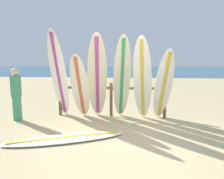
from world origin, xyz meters
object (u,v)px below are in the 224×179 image
Objects in this scene: surfboard_leaning_right at (163,86)px; small_boat_offshore at (144,70)px; surfboard_leaning_center at (122,79)px; surfboard_leaning_far_left at (59,75)px; surfboard_lying_on_sand at (66,138)px; surfboard_leaning_center_right at (142,80)px; surfboard_leaning_left at (80,87)px; surfboard_rack at (111,94)px; beachgoer_standing at (16,92)px; surfboard_leaning_center_left at (97,78)px.

surfboard_leaning_right is 34.74m from small_boat_offshore.
surfboard_leaning_far_left is at bearing 177.87° from surfboard_leaning_center.
small_boat_offshore is at bearing 83.05° from surfboard_lying_on_sand.
surfboard_leaning_left is at bearing 178.55° from surfboard_leaning_center_right.
beachgoer_standing reaches higher than surfboard_rack.
surfboard_leaning_center_right reaches higher than surfboard_leaning_left.
surfboard_leaning_left reaches higher than surfboard_lying_on_sand.
surfboard_leaning_far_left is 1.35× the size of surfboard_leaning_left.
surfboard_leaning_left is at bearing -97.38° from small_boat_offshore.
surfboard_leaning_left reaches higher than small_boat_offshore.
surfboard_leaning_left is at bearing -5.87° from surfboard_leaning_far_left.
surfboard_leaning_left is 0.94× the size of surfboard_leaning_right.
small_boat_offshore is (4.50, 34.72, -0.69)m from surfboard_leaning_left.
surfboard_leaning_center_right is at bearing -4.25° from surfboard_leaning_center.
surfboard_lying_on_sand is 1.70× the size of beachgoer_standing.
surfboard_leaning_center_left is 34.99m from small_boat_offshore.
surfboard_leaning_far_left is 1.10× the size of surfboard_leaning_center_right.
surfboard_rack is 0.97m from surfboard_leaning_left.
beachgoer_standing is (-1.12, -0.36, -0.46)m from surfboard_leaning_far_left.
surfboard_leaning_left is (-0.86, -0.37, 0.26)m from surfboard_rack.
surfboard_leaning_center is 0.93× the size of surfboard_lying_on_sand.
surfboard_lying_on_sand is 2.36m from beachgoer_standing.
surfboard_leaning_center is at bearing -95.42° from small_boat_offshore.
surfboard_leaning_far_left is 2.16m from surfboard_lying_on_sand.
surfboard_leaning_center is 1.17m from surfboard_leaning_right.
beachgoer_standing is at bearing -162.12° from surfboard_leaning_far_left.
surfboard_leaning_far_left is 1.26m from beachgoer_standing.
surfboard_leaning_far_left is at bearing 177.37° from surfboard_leaning_center_right.
surfboard_leaning_center_right is 0.62m from surfboard_leaning_right.
surfboard_rack is 1.43× the size of surfboard_leaning_center_right.
surfboard_leaning_center_right is at bearing -24.82° from surfboard_rack.
surfboard_leaning_center_left is 0.95× the size of surfboard_lying_on_sand.
surfboard_leaning_left is at bearing -178.81° from surfboard_leaning_right.
surfboard_leaning_center_right reaches higher than surfboard_rack.
surfboard_leaning_center_right is at bearing -2.63° from surfboard_leaning_far_left.
small_boat_offshore is at bearing 83.96° from surfboard_rack.
surfboard_leaning_center is at bearing 2.48° from surfboard_leaning_center_left.
surfboard_leaning_far_left reaches higher than surfboard_lying_on_sand.
surfboard_leaning_center reaches higher than beachgoer_standing.
surfboard_leaning_center is 34.89m from small_boat_offshore.
surfboard_leaning_center_right is 0.71× the size of small_boat_offshore.
surfboard_leaning_center is at bearing 5.64° from beachgoer_standing.
surfboard_leaning_left is at bearing 179.87° from surfboard_leaning_center.
surfboard_leaning_center_left is at bearing -177.47° from surfboard_leaning_right.
surfboard_leaning_left is at bearing -156.51° from surfboard_rack.
surfboard_leaning_far_left reaches higher than beachgoer_standing.
surfboard_leaning_center_left is at bearing 179.44° from surfboard_leaning_center_right.
surfboard_rack is 1.11m from surfboard_leaning_center_right.
surfboard_leaning_center is at bearing 53.97° from surfboard_lying_on_sand.
surfboard_rack is 1.56m from surfboard_leaning_right.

